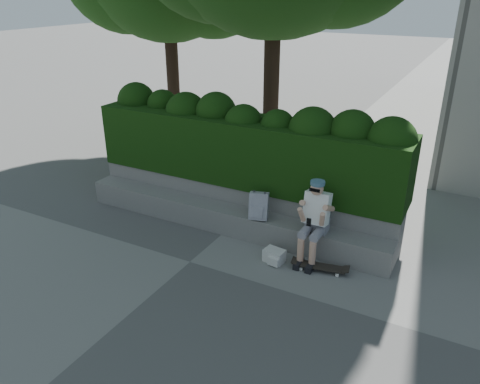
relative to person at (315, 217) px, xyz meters
The scene contains 8 objects.
ground 2.17m from the person, 148.27° to the right, with size 80.00×80.00×0.00m, color slate.
bench_ledge 1.82m from the person, behind, with size 6.00×0.45×0.45m, color gray.
planter_wall 1.89m from the person, 159.20° to the left, with size 6.00×0.50×0.75m, color gray.
hedge 2.03m from the person, 152.98° to the left, with size 6.00×1.00×1.20m, color black.
person is the anchor object (origin of this frame).
skateboard 0.78m from the person, 52.20° to the right, with size 0.84×0.35×0.09m.
backpack_plaid 1.05m from the person, behind, with size 0.32×0.17×0.47m, color silver.
backpack_ground 0.92m from the person, 142.25° to the right, with size 0.33×0.23×0.21m, color silver.
Camera 1 is at (3.81, -5.40, 4.17)m, focal length 35.00 mm.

